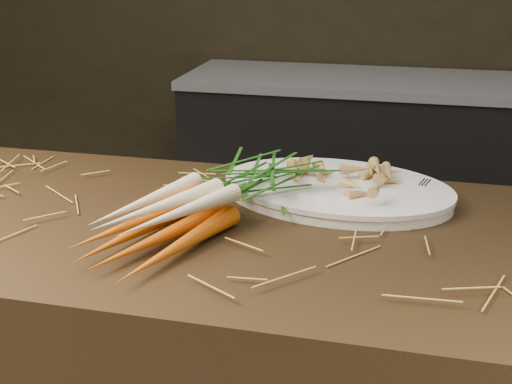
% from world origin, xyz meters
% --- Properties ---
extents(back_counter, '(1.82, 0.62, 0.84)m').
position_xyz_m(back_counter, '(0.30, 2.18, 0.42)').
color(back_counter, black).
rests_on(back_counter, ground).
extents(straw_bedding, '(1.40, 0.60, 0.02)m').
position_xyz_m(straw_bedding, '(0.00, 0.30, 0.91)').
color(straw_bedding, '#AD9142').
rests_on(straw_bedding, main_counter).
extents(root_veg_bunch, '(0.38, 0.59, 0.11)m').
position_xyz_m(root_veg_bunch, '(0.07, 0.33, 0.95)').
color(root_veg_bunch, '#C54E15').
rests_on(root_veg_bunch, main_counter).
extents(serving_platter, '(0.53, 0.39, 0.03)m').
position_xyz_m(serving_platter, '(0.28, 0.49, 0.91)').
color(serving_platter, white).
rests_on(serving_platter, main_counter).
extents(roasted_veg_heap, '(0.26, 0.21, 0.05)m').
position_xyz_m(roasted_veg_heap, '(0.28, 0.49, 0.95)').
color(roasted_veg_heap, '#B98043').
rests_on(roasted_veg_heap, serving_platter).
extents(serving_fork, '(0.07, 0.18, 0.00)m').
position_xyz_m(serving_fork, '(0.45, 0.44, 0.93)').
color(serving_fork, silver).
rests_on(serving_fork, serving_platter).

